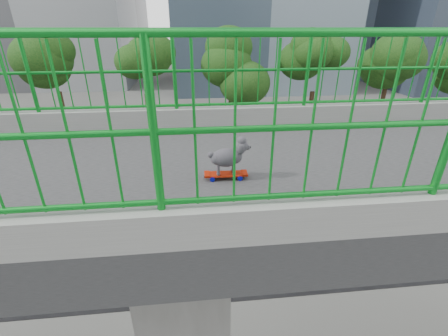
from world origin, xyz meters
TOP-DOWN VIEW (x-y plane):
  - road at (-13.00, 0.00)m, footprint 18.00×90.00m
  - footbridge at (0.00, 0.00)m, footprint 3.00×24.00m
  - railing at (0.00, 0.00)m, footprint 3.00×24.00m
  - street_trees at (-26.03, 1.06)m, footprint 5.30×60.40m
  - skateboard at (0.42, 0.55)m, footprint 0.15×0.45m
  - poodle at (0.42, 0.58)m, footprint 0.19×0.44m
  - car_1 at (-9.20, 6.61)m, footprint 1.47×4.22m
  - car_3 at (-15.60, 2.14)m, footprint 2.22×5.45m
  - car_4 at (-18.80, -7.10)m, footprint 1.89×4.70m
  - car_6 at (-9.20, 10.48)m, footprint 2.48×5.38m
  - car_7 at (-12.40, 1.18)m, footprint 2.03×4.98m

SIDE VIEW (x-z plane):
  - road at x=-13.00m, z-range 0.00..0.02m
  - car_1 at x=-9.20m, z-range 0.00..1.39m
  - car_7 at x=-12.40m, z-range 0.00..1.45m
  - car_6 at x=-9.20m, z-range 0.00..1.49m
  - car_3 at x=-15.60m, z-range 0.00..1.58m
  - car_4 at x=-18.80m, z-range 0.00..1.60m
  - street_trees at x=-26.03m, z-range 1.09..8.35m
  - footbridge at x=0.00m, z-range 1.72..8.72m
  - skateboard at x=0.42m, z-range 7.01..7.07m
  - railing at x=0.00m, z-range 6.50..7.92m
  - poodle at x=0.42m, z-range 7.07..7.43m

